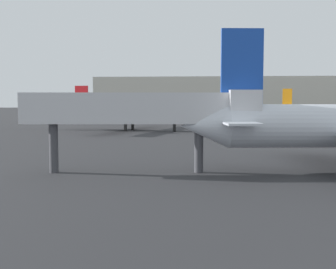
# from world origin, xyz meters

# --- Properties ---
(airplane_distant) EXTENTS (29.65, 26.36, 8.39)m
(airplane_distant) POSITION_xyz_m (-17.31, 68.30, 2.88)
(airplane_distant) COLOR silver
(airplane_distant) RESTS_ON ground_plane
(airplane_far_left) EXTENTS (24.84, 18.91, 8.43)m
(airplane_far_left) POSITION_xyz_m (24.05, 94.35, 2.66)
(airplane_far_left) COLOR white
(airplane_far_left) RESTS_ON ground_plane
(jet_bridge) EXTENTS (18.52, 3.89, 6.44)m
(jet_bridge) POSITION_xyz_m (-8.32, 23.21, 4.90)
(jet_bridge) COLOR silver
(jet_bridge) RESTS_ON ground_plane
(terminal_building) EXTENTS (97.81, 25.79, 12.79)m
(terminal_building) POSITION_xyz_m (10.21, 133.76, 6.39)
(terminal_building) COLOR beige
(terminal_building) RESTS_ON ground_plane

